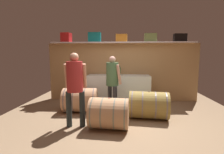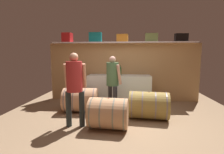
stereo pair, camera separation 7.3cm
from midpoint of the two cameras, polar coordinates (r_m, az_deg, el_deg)
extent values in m
cube|color=#8E7153|center=(4.56, 3.62, -12.72)|extent=(6.18, 7.47, 0.02)
cube|color=tan|center=(5.91, 4.03, 1.59)|extent=(4.98, 0.10, 1.92)
cube|color=white|center=(5.74, 4.09, 11.19)|extent=(4.59, 0.40, 0.03)
cube|color=red|center=(6.07, -14.07, 12.37)|extent=(0.31, 0.31, 0.30)
cube|color=#127478|center=(5.84, -5.06, 12.80)|extent=(0.40, 0.22, 0.31)
cube|color=orange|center=(5.76, 3.80, 12.55)|extent=(0.37, 0.32, 0.24)
cube|color=olive|center=(5.81, 13.10, 12.44)|extent=(0.39, 0.25, 0.26)
cube|color=black|center=(6.01, 22.04, 11.86)|extent=(0.40, 0.21, 0.25)
cube|color=white|center=(5.61, 2.74, -3.99)|extent=(1.97, 0.64, 0.90)
cylinder|color=#315C2A|center=(5.60, 3.13, 1.75)|extent=(0.07, 0.07, 0.21)
sphere|color=#315C2A|center=(5.59, 3.14, 2.96)|extent=(0.07, 0.07, 0.07)
cylinder|color=#315C2A|center=(5.58, 3.14, 3.47)|extent=(0.03, 0.03, 0.08)
cylinder|color=white|center=(5.70, 1.81, 0.81)|extent=(0.06, 0.06, 0.00)
cylinder|color=white|center=(5.70, 1.81, 1.10)|extent=(0.01, 0.01, 0.06)
sphere|color=white|center=(5.69, 1.82, 1.71)|extent=(0.09, 0.09, 0.09)
sphere|color=maroon|center=(5.69, 1.82, 1.58)|extent=(0.05, 0.05, 0.05)
cylinder|color=tan|center=(4.86, -9.83, -7.37)|extent=(0.94, 0.69, 0.64)
cylinder|color=slate|center=(4.95, -14.19, -7.22)|extent=(0.07, 0.65, 0.65)
cylinder|color=slate|center=(4.89, -11.51, -7.32)|extent=(0.07, 0.65, 0.65)
cylinder|color=slate|center=(4.83, -8.13, -7.42)|extent=(0.07, 0.65, 0.65)
cylinder|color=slate|center=(4.80, -5.33, -7.48)|extent=(0.07, 0.65, 0.65)
cylinder|color=#84544C|center=(4.79, -9.91, -3.58)|extent=(0.04, 0.04, 0.01)
cylinder|color=olive|center=(4.39, 12.40, -9.00)|extent=(1.00, 0.75, 0.65)
cylinder|color=slate|center=(4.39, 7.19, -8.86)|extent=(0.10, 0.66, 0.66)
cylinder|color=slate|center=(4.38, 10.41, -8.95)|extent=(0.10, 0.66, 0.66)
cylinder|color=slate|center=(4.39, 14.39, -9.03)|extent=(0.10, 0.66, 0.66)
cylinder|color=slate|center=(4.41, 17.59, -9.06)|extent=(0.10, 0.66, 0.66)
cylinder|color=brown|center=(4.30, 12.52, -4.76)|extent=(0.04, 0.04, 0.01)
cylinder|color=tan|center=(3.74, -0.55, -11.75)|extent=(0.85, 0.70, 0.64)
cylinder|color=gray|center=(3.81, -5.70, -11.44)|extent=(0.08, 0.66, 0.66)
cylinder|color=gray|center=(3.76, -2.54, -11.64)|extent=(0.08, 0.66, 0.66)
cylinder|color=gray|center=(3.72, 1.45, -11.85)|extent=(0.08, 0.66, 0.66)
cylinder|color=gray|center=(3.70, 4.75, -11.98)|extent=(0.08, 0.66, 0.66)
cylinder|color=brown|center=(3.65, -0.56, -6.88)|extent=(0.04, 0.04, 0.01)
cylinder|color=red|center=(4.78, -9.71, -3.29)|extent=(0.07, 0.07, 0.05)
cylinder|color=#2A3333|center=(3.87, -9.29, -10.28)|extent=(0.12, 0.12, 0.77)
cylinder|color=#2A3333|center=(3.92, -13.48, -10.14)|extent=(0.12, 0.12, 0.77)
cylinder|color=#B62E2E|center=(3.74, -11.67, 0.17)|extent=(0.34, 0.34, 0.64)
sphere|color=tan|center=(3.72, -11.83, 6.35)|extent=(0.19, 0.19, 0.19)
cylinder|color=tan|center=(3.81, -8.54, 0.34)|extent=(0.10, 0.20, 0.54)
cylinder|color=tan|center=(3.88, -14.17, 0.33)|extent=(0.10, 0.21, 0.54)
cylinder|color=#2B2D31|center=(4.61, 1.47, -7.56)|extent=(0.11, 0.11, 0.74)
cylinder|color=#2B2D31|center=(4.83, -0.20, -6.84)|extent=(0.11, 0.11, 0.74)
cylinder|color=#477048|center=(4.60, 0.62, 0.95)|extent=(0.32, 0.32, 0.61)
sphere|color=#D7A189|center=(4.57, 0.63, 5.74)|extent=(0.18, 0.18, 0.18)
cylinder|color=#D7A189|center=(4.49, 2.81, 0.78)|extent=(0.18, 0.15, 0.52)
cylinder|color=#D7A189|center=(4.80, 0.48, 1.22)|extent=(0.21, 0.17, 0.52)
camera|label=1|loc=(0.04, -89.51, 0.06)|focal=27.95mm
camera|label=2|loc=(0.04, 90.49, -0.06)|focal=27.95mm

